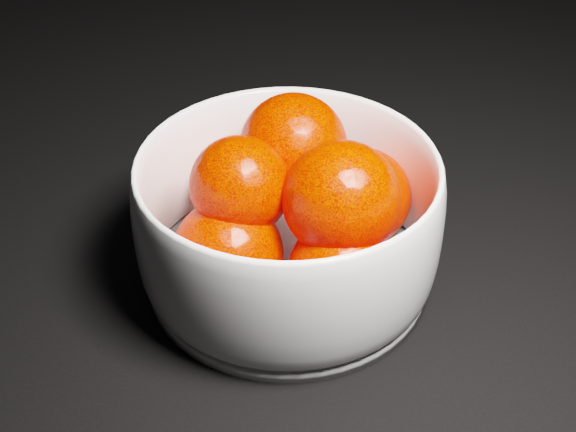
# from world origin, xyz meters

# --- Properties ---
(ground) EXTENTS (3.00, 3.00, 0.00)m
(ground) POSITION_xyz_m (0.00, 0.00, 0.00)
(ground) COLOR black
(ground) RESTS_ON ground
(bowl) EXTENTS (0.22, 0.22, 0.11)m
(bowl) POSITION_xyz_m (0.25, -0.25, 0.05)
(bowl) COLOR white
(bowl) RESTS_ON ground
(orange_pile) EXTENTS (0.17, 0.16, 0.12)m
(orange_pile) POSITION_xyz_m (0.25, -0.25, 0.07)
(orange_pile) COLOR #FF1B00
(orange_pile) RESTS_ON bowl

